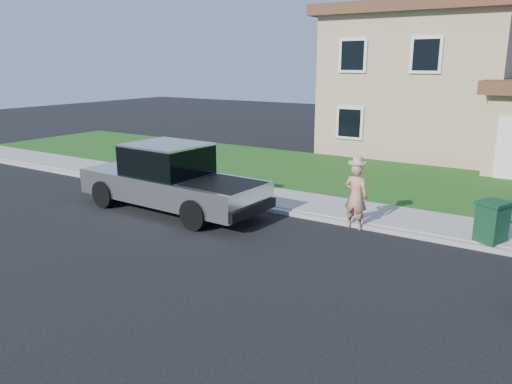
{
  "coord_description": "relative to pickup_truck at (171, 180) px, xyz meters",
  "views": [
    {
      "loc": [
        6.61,
        -9.25,
        4.27
      ],
      "look_at": [
        0.21,
        0.71,
        1.2
      ],
      "focal_mm": 35.0,
      "sensor_mm": 36.0,
      "label": 1
    }
  ],
  "objects": [
    {
      "name": "trash_bin",
      "position": [
        8.49,
        1.78,
        -0.29
      ],
      "size": [
        0.82,
        0.87,
        0.98
      ],
      "rotation": [
        0.0,
        0.0,
        -0.4
      ],
      "color": "#0E341D",
      "rests_on": "sidewalk"
    },
    {
      "name": "sidewalk",
      "position": [
        4.26,
        2.55,
        -0.86
      ],
      "size": [
        40.0,
        2.0,
        0.15
      ],
      "primitive_type": "cube",
      "color": "gray",
      "rests_on": "ground"
    },
    {
      "name": "lawn",
      "position": [
        4.26,
        7.05,
        -0.88
      ],
      "size": [
        40.0,
        7.0,
        0.1
      ],
      "primitive_type": "cube",
      "color": "#154A16",
      "rests_on": "ground"
    },
    {
      "name": "ground",
      "position": [
        3.26,
        -1.45,
        -0.93
      ],
      "size": [
        80.0,
        80.0,
        0.0
      ],
      "primitive_type": "plane",
      "color": "black",
      "rests_on": "ground"
    },
    {
      "name": "curb",
      "position": [
        4.26,
        1.45,
        -0.87
      ],
      "size": [
        40.0,
        0.2,
        0.12
      ],
      "primitive_type": "cube",
      "color": "gray",
      "rests_on": "ground"
    },
    {
      "name": "pickup_truck",
      "position": [
        0.0,
        0.0,
        0.0
      ],
      "size": [
        6.17,
        2.49,
        2.0
      ],
      "rotation": [
        0.0,
        0.0,
        -0.05
      ],
      "color": "black",
      "rests_on": "ground"
    },
    {
      "name": "woman",
      "position": [
        5.25,
        1.33,
        -0.01
      ],
      "size": [
        0.68,
        0.48,
        1.94
      ],
      "rotation": [
        0.0,
        0.0,
        3.05
      ],
      "color": "tan",
      "rests_on": "ground"
    },
    {
      "name": "house",
      "position": [
        4.57,
        14.94,
        2.24
      ],
      "size": [
        14.0,
        11.3,
        6.85
      ],
      "color": "tan",
      "rests_on": "ground"
    }
  ]
}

